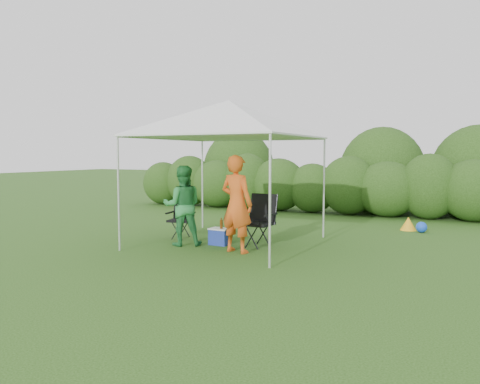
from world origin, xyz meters
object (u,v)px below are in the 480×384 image
at_px(man, 237,204).
at_px(cooler, 220,236).
at_px(woman, 183,206).
at_px(chair_left, 182,215).
at_px(canopy, 229,119).
at_px(chair_right, 260,217).

distance_m(man, cooler, 1.06).
bearing_deg(woman, chair_left, -88.87).
height_order(man, cooler, man).
height_order(canopy, chair_left, canopy).
height_order(canopy, chair_right, canopy).
xyz_separation_m(chair_left, woman, (0.48, -0.71, 0.30)).
xyz_separation_m(chair_right, man, (-0.14, -0.73, 0.31)).
xyz_separation_m(canopy, woman, (-0.73, -0.55, -1.68)).
height_order(canopy, woman, canopy).
relative_size(chair_right, woman, 0.65).
bearing_deg(chair_right, cooler, -156.89).
bearing_deg(cooler, chair_left, 164.52).
bearing_deg(canopy, woman, -142.86).
distance_m(canopy, cooler, 2.31).
height_order(chair_right, chair_left, chair_right).
distance_m(chair_left, man, 1.95).
bearing_deg(chair_left, cooler, -26.89).
bearing_deg(chair_left, chair_right, -12.39).
bearing_deg(chair_left, canopy, -16.65).
distance_m(chair_right, man, 0.81).
bearing_deg(woman, cooler, 176.96).
relative_size(canopy, woman, 1.99).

